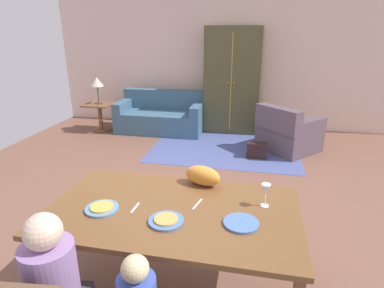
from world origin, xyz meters
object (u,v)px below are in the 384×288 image
at_px(dining_table, 173,216).
at_px(wine_glass, 266,191).
at_px(cat, 203,176).
at_px(armoire, 232,81).
at_px(side_table, 100,113).
at_px(plate_near_child, 166,221).
at_px(couch, 161,117).
at_px(table_lamp, 97,83).
at_px(plate_near_woman, 241,223).
at_px(plate_near_man, 102,209).
at_px(handbag, 256,150).
at_px(armchair, 288,133).

bearing_deg(dining_table, wine_glass, 14.90).
distance_m(wine_glass, cat, 0.59).
distance_m(armoire, side_table, 2.83).
distance_m(dining_table, plate_near_child, 0.19).
height_order(couch, table_lamp, table_lamp).
bearing_deg(cat, plate_near_woman, -38.73).
bearing_deg(wine_glass, dining_table, -165.10).
distance_m(wine_glass, table_lamp, 5.05).
relative_size(plate_near_man, armoire, 0.12).
relative_size(cat, armoire, 0.15).
height_order(table_lamp, handbag, table_lamp).
bearing_deg(armchair, plate_near_man, -114.07).
relative_size(side_table, table_lamp, 1.07).
distance_m(dining_table, plate_near_woman, 0.53).
bearing_deg(plate_near_man, cat, 40.07).
bearing_deg(plate_near_child, table_lamp, 122.52).
height_order(dining_table, plate_near_woman, plate_near_woman).
xyz_separation_m(plate_near_child, armchair, (1.12, 3.72, -0.45)).
xyz_separation_m(plate_near_man, plate_near_child, (0.52, -0.06, 0.00)).
xyz_separation_m(dining_table, couch, (-1.40, 4.24, -0.39)).
xyz_separation_m(plate_near_woman, couch, (-1.92, 4.34, -0.47)).
distance_m(plate_near_child, plate_near_woman, 0.52).
distance_m(cat, armoire, 4.12).
xyz_separation_m(dining_table, armchair, (1.12, 3.54, -0.38)).
xyz_separation_m(plate_near_woman, side_table, (-3.17, 4.08, -0.39)).
height_order(couch, armoire, armoire).
bearing_deg(armoire, cat, -88.41).
relative_size(dining_table, wine_glass, 10.10).
distance_m(plate_near_man, side_table, 4.64).
height_order(cat, handbag, cat).
xyz_separation_m(wine_glass, armchair, (0.44, 3.36, -0.57)).
bearing_deg(handbag, couch, 149.98).
bearing_deg(plate_near_child, plate_near_man, 173.38).
height_order(wine_glass, couch, wine_glass).
xyz_separation_m(cat, couch, (-1.55, 3.80, -0.54)).
distance_m(plate_near_woman, table_lamp, 5.17).
bearing_deg(dining_table, cat, 71.21).
height_order(wine_glass, armchair, wine_glass).
bearing_deg(armchair, couch, 164.51).
height_order(plate_near_child, wine_glass, wine_glass).
relative_size(wine_glass, table_lamp, 0.34).
bearing_deg(armoire, armchair, -43.30).
distance_m(plate_near_child, wine_glass, 0.78).
xyz_separation_m(wine_glass, table_lamp, (-3.33, 3.80, 0.12)).
relative_size(couch, armchair, 1.46).
relative_size(plate_near_man, armchair, 0.21).
bearing_deg(table_lamp, cat, -51.63).
bearing_deg(armchair, armoire, 136.70).
xyz_separation_m(dining_table, plate_near_woman, (0.52, -0.10, 0.07)).
distance_m(cat, couch, 4.14).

